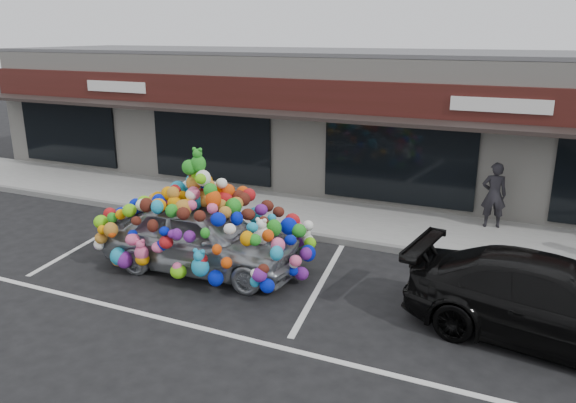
% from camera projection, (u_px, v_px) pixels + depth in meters
% --- Properties ---
extents(ground, '(90.00, 90.00, 0.00)m').
position_uv_depth(ground, '(198.00, 265.00, 12.25)').
color(ground, black).
rests_on(ground, ground).
extents(shop_building, '(24.00, 7.20, 4.31)m').
position_uv_depth(shop_building, '(333.00, 116.00, 18.98)').
color(shop_building, beige).
rests_on(shop_building, ground).
extents(sidewalk, '(26.00, 3.00, 0.15)m').
position_uv_depth(sidewalk, '(277.00, 211.00, 15.72)').
color(sidewalk, gray).
rests_on(sidewalk, ground).
extents(kerb, '(26.00, 0.18, 0.16)m').
position_uv_depth(kerb, '(252.00, 227.00, 14.41)').
color(kerb, slate).
rests_on(kerb, ground).
extents(parking_stripe_left, '(0.73, 4.37, 0.01)m').
position_uv_depth(parking_stripe_left, '(92.00, 240.00, 13.69)').
color(parking_stripe_left, silver).
rests_on(parking_stripe_left, ground).
extents(parking_stripe_mid, '(0.73, 4.37, 0.01)m').
position_uv_depth(parking_stripe_mid, '(321.00, 284.00, 11.32)').
color(parking_stripe_mid, silver).
rests_on(parking_stripe_mid, ground).
extents(lane_line, '(14.00, 0.12, 0.01)m').
position_uv_depth(lane_line, '(223.00, 333.00, 9.45)').
color(lane_line, silver).
rests_on(lane_line, ground).
extents(toy_car, '(3.10, 4.66, 2.66)m').
position_uv_depth(toy_car, '(202.00, 230.00, 11.76)').
color(toy_car, '#B1B9BC').
rests_on(toy_car, ground).
extents(black_sedan, '(2.57, 4.97, 1.38)m').
position_uv_depth(black_sedan, '(554.00, 304.00, 9.01)').
color(black_sedan, black).
rests_on(black_sedan, ground).
extents(pedestrian_a, '(0.68, 0.53, 1.67)m').
position_uv_depth(pedestrian_a, '(494.00, 195.00, 13.98)').
color(pedestrian_a, black).
rests_on(pedestrian_a, sidewalk).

